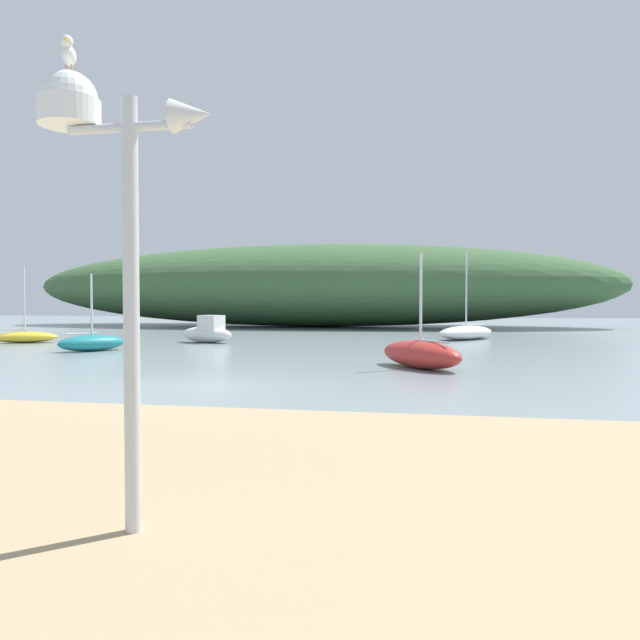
{
  "coord_description": "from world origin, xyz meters",
  "views": [
    {
      "loc": [
        5.25,
        -12.87,
        1.94
      ],
      "look_at": [
        1.75,
        5.65,
        1.35
      ],
      "focal_mm": 34.0,
      "sensor_mm": 36.0,
      "label": 1
    }
  ],
  "objects_px": {
    "motorboat_west_reach": "(208,332)",
    "sailboat_near_shore": "(92,343)",
    "mast_structure": "(98,159)",
    "sailboat_outer_mooring": "(421,354)",
    "seagull_on_radar": "(68,53)",
    "sailboat_east_reach": "(466,332)",
    "sailboat_far_left": "(25,337)"
  },
  "relations": [
    {
      "from": "seagull_on_radar",
      "to": "sailboat_near_shore",
      "type": "bearing_deg",
      "value": 121.01
    },
    {
      "from": "sailboat_near_shore",
      "to": "mast_structure",
      "type": "bearing_deg",
      "value": -58.42
    },
    {
      "from": "sailboat_near_shore",
      "to": "sailboat_east_reach",
      "type": "distance_m",
      "value": 17.62
    },
    {
      "from": "motorboat_west_reach",
      "to": "sailboat_near_shore",
      "type": "height_order",
      "value": "sailboat_near_shore"
    },
    {
      "from": "motorboat_west_reach",
      "to": "sailboat_near_shore",
      "type": "distance_m",
      "value": 5.97
    },
    {
      "from": "mast_structure",
      "to": "sailboat_far_left",
      "type": "distance_m",
      "value": 26.58
    },
    {
      "from": "mast_structure",
      "to": "sailboat_outer_mooring",
      "type": "xyz_separation_m",
      "value": [
        2.1,
        13.48,
        -2.59
      ]
    },
    {
      "from": "mast_structure",
      "to": "seagull_on_radar",
      "type": "height_order",
      "value": "seagull_on_radar"
    },
    {
      "from": "sailboat_outer_mooring",
      "to": "sailboat_east_reach",
      "type": "bearing_deg",
      "value": 81.78
    },
    {
      "from": "sailboat_outer_mooring",
      "to": "sailboat_east_reach",
      "type": "height_order",
      "value": "sailboat_east_reach"
    },
    {
      "from": "mast_structure",
      "to": "motorboat_west_reach",
      "type": "relative_size",
      "value": 1.15
    },
    {
      "from": "seagull_on_radar",
      "to": "sailboat_outer_mooring",
      "type": "bearing_deg",
      "value": 80.24
    },
    {
      "from": "sailboat_outer_mooring",
      "to": "mast_structure",
      "type": "bearing_deg",
      "value": -98.84
    },
    {
      "from": "sailboat_outer_mooring",
      "to": "motorboat_west_reach",
      "type": "distance_m",
      "value": 13.47
    },
    {
      "from": "sailboat_outer_mooring",
      "to": "sailboat_near_shore",
      "type": "relative_size",
      "value": 1.11
    },
    {
      "from": "sailboat_east_reach",
      "to": "motorboat_west_reach",
      "type": "bearing_deg",
      "value": -159.36
    },
    {
      "from": "seagull_on_radar",
      "to": "sailboat_near_shore",
      "type": "xyz_separation_m",
      "value": [
        -10.33,
        17.18,
        -3.47
      ]
    },
    {
      "from": "sailboat_near_shore",
      "to": "sailboat_east_reach",
      "type": "xyz_separation_m",
      "value": [
        14.61,
        9.85,
        0.04
      ]
    },
    {
      "from": "motorboat_west_reach",
      "to": "seagull_on_radar",
      "type": "bearing_deg",
      "value": -71.19
    },
    {
      "from": "mast_structure",
      "to": "sailboat_near_shore",
      "type": "height_order",
      "value": "mast_structure"
    },
    {
      "from": "sailboat_outer_mooring",
      "to": "motorboat_west_reach",
      "type": "relative_size",
      "value": 1.1
    },
    {
      "from": "seagull_on_radar",
      "to": "motorboat_west_reach",
      "type": "xyz_separation_m",
      "value": [
        -7.67,
        22.53,
        -3.3
      ]
    },
    {
      "from": "mast_structure",
      "to": "sailboat_outer_mooring",
      "type": "relative_size",
      "value": 1.04
    },
    {
      "from": "sailboat_outer_mooring",
      "to": "sailboat_east_reach",
      "type": "xyz_separation_m",
      "value": [
        1.96,
        13.53,
        -0.04
      ]
    },
    {
      "from": "mast_structure",
      "to": "motorboat_west_reach",
      "type": "height_order",
      "value": "mast_structure"
    },
    {
      "from": "sailboat_outer_mooring",
      "to": "sailboat_near_shore",
      "type": "height_order",
      "value": "sailboat_outer_mooring"
    },
    {
      "from": "mast_structure",
      "to": "sailboat_far_left",
      "type": "relative_size",
      "value": 0.97
    },
    {
      "from": "mast_structure",
      "to": "seagull_on_radar",
      "type": "bearing_deg",
      "value": -176.37
    },
    {
      "from": "seagull_on_radar",
      "to": "sailboat_near_shore",
      "type": "relative_size",
      "value": 0.1
    },
    {
      "from": "mast_structure",
      "to": "sailboat_east_reach",
      "type": "height_order",
      "value": "sailboat_east_reach"
    },
    {
      "from": "sailboat_far_left",
      "to": "sailboat_east_reach",
      "type": "relative_size",
      "value": 0.79
    },
    {
      "from": "mast_structure",
      "to": "sailboat_near_shore",
      "type": "relative_size",
      "value": 1.16
    }
  ]
}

